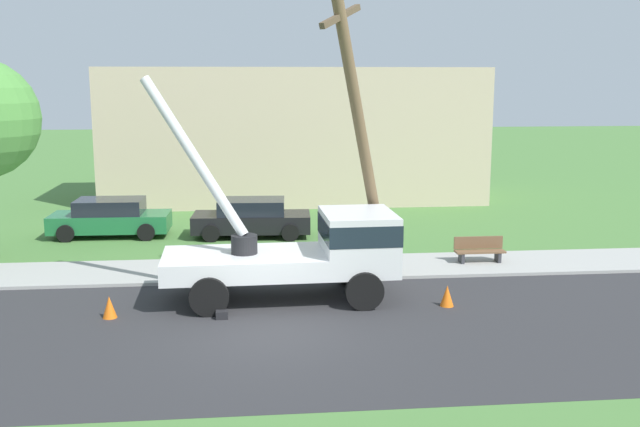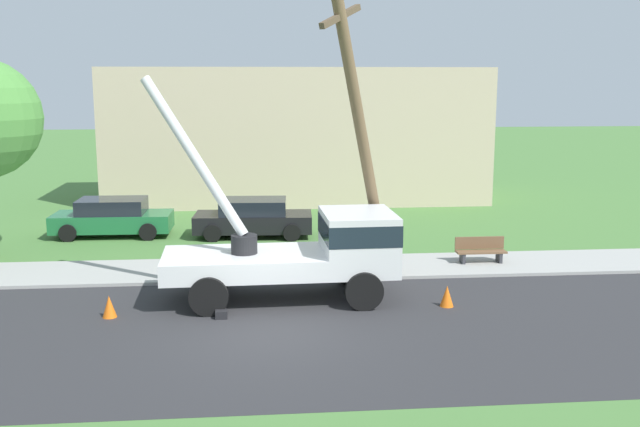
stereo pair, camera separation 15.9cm
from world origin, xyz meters
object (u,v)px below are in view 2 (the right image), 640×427
traffic_cone_ahead (447,296)px  park_bench (480,251)px  utility_truck (311,247)px  parked_sedan_green (113,217)px  traffic_cone_behind (109,307)px  leaning_utility_pole (361,133)px  parked_sedan_black (253,218)px

traffic_cone_ahead → park_bench: (2.20, 4.15, 0.18)m
utility_truck → parked_sedan_green: 11.06m
traffic_cone_ahead → traffic_cone_behind: same height
traffic_cone_ahead → park_bench: size_ratio=0.35×
parked_sedan_green → park_bench: (12.55, -5.61, -0.25)m
parked_sedan_green → utility_truck: bearing=-51.6°
traffic_cone_ahead → parked_sedan_green: (-10.35, 9.76, 0.43)m
leaning_utility_pole → parked_sedan_green: bearing=137.7°
leaning_utility_pole → traffic_cone_behind: leaning_utility_pole is taller
utility_truck → leaning_utility_pole: leaning_utility_pole is taller
traffic_cone_ahead → parked_sedan_black: parked_sedan_black is taller
utility_truck → traffic_cone_behind: size_ratio=12.19×
traffic_cone_behind → parked_sedan_black: size_ratio=0.12×
utility_truck → parked_sedan_black: utility_truck is taller
leaning_utility_pole → parked_sedan_green: size_ratio=1.94×
leaning_utility_pole → park_bench: 6.09m
utility_truck → traffic_cone_behind: bearing=-166.8°
parked_sedan_green → park_bench: bearing=-24.1°
parked_sedan_green → parked_sedan_black: same height
parked_sedan_green → park_bench: parked_sedan_green is taller
traffic_cone_ahead → leaning_utility_pole: bearing=132.8°
utility_truck → traffic_cone_behind: (-5.15, -1.21, -1.13)m
leaning_utility_pole → traffic_cone_ahead: 5.06m
leaning_utility_pole → traffic_cone_behind: size_ratio=15.36×
traffic_cone_behind → park_bench: bearing=21.4°
utility_truck → leaning_utility_pole: size_ratio=0.79×
leaning_utility_pole → parked_sedan_black: bearing=113.4°
traffic_cone_ahead → traffic_cone_behind: (-8.65, -0.10, 0.00)m
traffic_cone_ahead → traffic_cone_behind: size_ratio=1.00×
utility_truck → leaning_utility_pole: 3.51m
traffic_cone_ahead → parked_sedan_black: 10.48m
traffic_cone_ahead → parked_sedan_green: size_ratio=0.13×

